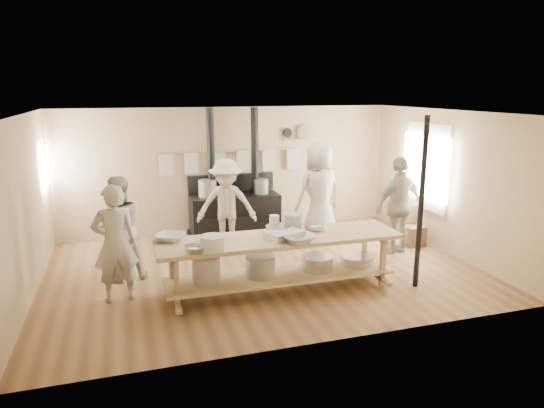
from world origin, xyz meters
The scene contains 24 objects.
ground centered at (0.00, 0.00, 0.00)m, with size 7.00×7.00×0.00m, color brown.
room_shell centered at (0.00, 0.00, 1.62)m, with size 7.00×7.00×7.00m.
window_right centered at (3.47, 0.60, 1.50)m, with size 0.09×1.50×1.65m.
left_opening centered at (-3.45, 2.00, 1.60)m, with size 0.00×0.90×0.90m.
stove centered at (-0.01, 2.12, 0.52)m, with size 1.90×0.75×2.60m.
towel_rail centered at (0.00, 2.40, 1.56)m, with size 3.00×0.04×0.47m.
back_wall_shelf centered at (1.46, 2.43, 2.00)m, with size 0.63×0.14×0.32m.
prep_table centered at (-0.01, -0.90, 0.52)m, with size 3.60×0.90×0.85m.
support_post centered at (2.05, -1.35, 1.30)m, with size 0.08×0.08×2.60m, color black.
cook_far_left centered at (-2.31, -0.53, 0.85)m, with size 0.62×0.41×1.70m, color beige.
cook_left centered at (-2.27, 0.27, 0.83)m, with size 0.81×0.63×1.67m, color beige.
cook_center centered at (1.47, 1.14, 0.98)m, with size 0.96×0.63×1.97m, color beige.
cook_right centered at (2.63, 0.16, 0.89)m, with size 1.04×0.43×1.78m, color beige.
cook_by_window centered at (-0.34, 1.25, 0.86)m, with size 1.11×0.64×1.71m, color beige.
chair centered at (3.15, 0.43, 0.23)m, with size 0.37×0.37×0.77m.
bowl_white_a centered at (-1.55, -0.61, 0.90)m, with size 0.40×0.40×0.10m, color silver.
bowl_steel_a centered at (-1.28, -1.23, 0.90)m, with size 0.29×0.29×0.09m, color silver.
bowl_white_b centered at (0.17, -1.23, 0.91)m, with size 0.46×0.46×0.11m, color silver.
bowl_steel_b centered at (0.60, -0.75, 0.90)m, with size 0.32×0.32×0.10m, color silver.
roasting_pan centered at (0.03, -1.01, 0.91)m, with size 0.51×0.34×0.11m, color #B2B2B7.
mixing_bowl_large centered at (0.02, -0.75, 0.91)m, with size 0.38×0.38×0.12m, color silver.
bucket_galv centered at (0.29, -0.64, 0.98)m, with size 0.28×0.28×0.26m, color gray.
deep_bowl_enamel centered at (-1.05, -1.23, 0.95)m, with size 0.33×0.33×0.21m, color silver.
pitcher centered at (0.02, -0.57, 0.97)m, with size 0.15×0.15×0.24m, color silver.
Camera 1 is at (-2.11, -7.36, 2.97)m, focal length 32.00 mm.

